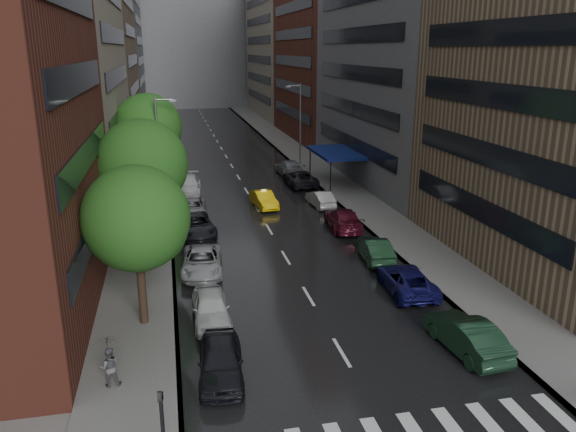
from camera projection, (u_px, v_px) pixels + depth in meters
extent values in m
plane|color=gray|center=(373.00, 407.00, 21.06)|extent=(220.00, 220.00, 0.00)
cube|color=black|center=(228.00, 159.00, 67.89)|extent=(14.00, 140.00, 0.01)
cube|color=gray|center=(152.00, 162.00, 66.06)|extent=(4.00, 140.00, 0.15)
cube|color=gray|center=(300.00, 156.00, 69.68)|extent=(4.00, 140.00, 0.15)
cube|color=silver|center=(456.00, 432.00, 19.65)|extent=(0.55, 2.80, 0.01)
cube|color=silver|center=(492.00, 427.00, 19.93)|extent=(0.55, 2.80, 0.01)
cube|color=silver|center=(527.00, 421.00, 20.21)|extent=(0.55, 2.80, 0.01)
cube|color=silver|center=(561.00, 416.00, 20.49)|extent=(0.55, 2.80, 0.01)
cube|color=#937A5B|center=(102.00, 63.00, 74.83)|extent=(8.00, 28.00, 22.00)
cube|color=slate|center=(114.00, 13.00, 100.64)|extent=(8.00, 32.00, 38.00)
cube|color=#937A5B|center=(565.00, 9.00, 31.01)|extent=(8.00, 20.00, 30.00)
cube|color=slate|center=(394.00, 58.00, 54.35)|extent=(8.00, 28.00, 24.00)
cube|color=maroon|center=(320.00, 11.00, 78.86)|extent=(8.00, 28.00, 36.00)
cube|color=gray|center=(278.00, 42.00, 108.10)|extent=(8.00, 32.00, 28.00)
cube|color=slate|center=(193.00, 34.00, 126.99)|extent=(40.00, 14.00, 32.00)
cylinder|color=#382619|center=(141.00, 284.00, 26.68)|extent=(0.40, 0.40, 4.34)
sphere|color=#1E5116|center=(136.00, 218.00, 25.74)|extent=(4.96, 4.96, 4.96)
cylinder|color=#382619|center=(146.00, 222.00, 35.23)|extent=(0.40, 0.40, 4.89)
sphere|color=#1E5116|center=(142.00, 165.00, 34.18)|extent=(5.59, 5.59, 5.59)
cylinder|color=#382619|center=(151.00, 171.00, 49.28)|extent=(0.40, 0.40, 5.11)
sphere|color=#1E5116|center=(148.00, 127.00, 48.18)|extent=(5.84, 5.84, 5.84)
imported|color=yellow|center=(264.00, 199.00, 47.27)|extent=(1.98, 4.37, 1.39)
imported|color=black|center=(221.00, 361.00, 22.74)|extent=(2.14, 4.58, 1.52)
imported|color=silver|center=(211.00, 308.00, 27.42)|extent=(1.78, 4.39, 1.49)
imported|color=#AAABAF|center=(202.00, 261.00, 33.47)|extent=(2.80, 5.28, 1.42)
imported|color=black|center=(195.00, 225.00, 40.16)|extent=(3.03, 5.62, 1.50)
imported|color=gray|center=(192.00, 208.00, 44.81)|extent=(2.51, 4.92, 1.33)
imported|color=silver|center=(188.00, 185.00, 51.86)|extent=(2.64, 5.69, 1.61)
imported|color=#163220|center=(466.00, 335.00, 24.72)|extent=(2.08, 4.92, 1.58)
imported|color=#12114F|center=(406.00, 280.00, 30.79)|extent=(2.68, 5.21, 1.41)
imported|color=#183521|center=(374.00, 249.00, 35.46)|extent=(1.88, 4.52, 1.46)
imported|color=#50101F|center=(343.00, 219.00, 41.54)|extent=(2.65, 5.52, 1.55)
imported|color=silver|center=(320.00, 199.00, 47.57)|extent=(1.73, 4.22, 1.36)
imported|color=black|center=(300.00, 178.00, 54.51)|extent=(2.65, 5.63, 1.56)
imported|color=gray|center=(289.00, 168.00, 59.41)|extent=(2.54, 5.59, 1.59)
imported|color=#555359|center=(109.00, 367.00, 21.91)|extent=(0.82, 0.65, 1.64)
imported|color=black|center=(107.00, 348.00, 21.67)|extent=(0.96, 0.98, 0.88)
imported|color=black|center=(161.00, 405.00, 15.97)|extent=(0.18, 0.15, 0.90)
cylinder|color=gray|center=(158.00, 153.00, 46.26)|extent=(0.18, 0.18, 9.00)
cube|color=gray|center=(173.00, 101.00, 45.33)|extent=(0.50, 0.22, 0.16)
cylinder|color=gray|center=(300.00, 124.00, 63.44)|extent=(0.18, 0.18, 9.00)
cube|color=gray|center=(288.00, 87.00, 61.96)|extent=(0.50, 0.22, 0.16)
cube|color=navy|center=(336.00, 153.00, 54.75)|extent=(4.00, 8.00, 0.25)
cylinder|color=black|center=(331.00, 177.00, 51.30)|extent=(0.12, 0.12, 3.00)
cylinder|color=black|center=(310.00, 161.00, 58.42)|extent=(0.12, 0.12, 3.00)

